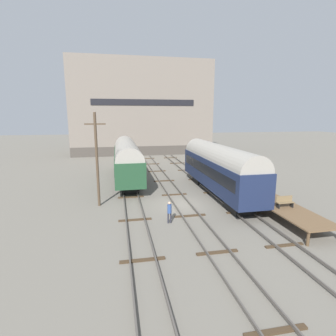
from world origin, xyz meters
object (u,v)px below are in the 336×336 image
train_car_navy (218,167)px  utility_pole (97,159)px  train_car_green (127,158)px  person_worker (169,210)px  bench (285,201)px

train_car_navy → utility_pole: utility_pole is taller
train_car_green → person_worker: (2.57, -14.57, -1.82)m
train_car_navy → utility_pole: bearing=-174.1°
utility_pole → train_car_navy: bearing=5.9°
train_car_green → bench: train_car_green is taller
train_car_green → utility_pole: utility_pole is taller
bench → person_worker: bench is taller
bench → utility_pole: size_ratio=0.17×
train_car_navy → person_worker: (-6.43, -6.40, -1.94)m
train_car_navy → person_worker: train_car_navy is taller
train_car_green → person_worker: bearing=-80.0°
person_worker → utility_pole: 8.28m
train_car_green → bench: size_ratio=11.80×
train_car_navy → train_car_green: (-9.00, 8.16, -0.12)m
person_worker → bench: bearing=-6.8°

